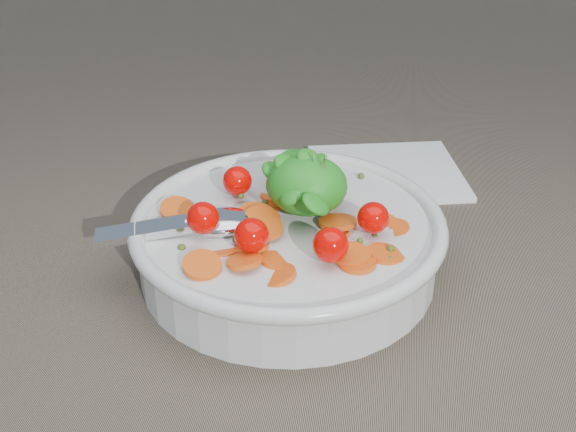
# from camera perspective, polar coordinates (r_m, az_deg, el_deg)

# --- Properties ---
(ground) EXTENTS (6.00, 6.00, 0.00)m
(ground) POSITION_cam_1_polar(r_m,az_deg,el_deg) (0.61, 2.51, -2.90)
(ground) COLOR #716451
(ground) RESTS_ON ground
(bowl) EXTENTS (0.27, 0.25, 0.10)m
(bowl) POSITION_cam_1_polar(r_m,az_deg,el_deg) (0.57, -0.01, -1.85)
(bowl) COLOR silver
(bowl) RESTS_ON ground
(napkin) EXTENTS (0.17, 0.16, 0.01)m
(napkin) POSITION_cam_1_polar(r_m,az_deg,el_deg) (0.74, 7.80, 3.42)
(napkin) COLOR white
(napkin) RESTS_ON ground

